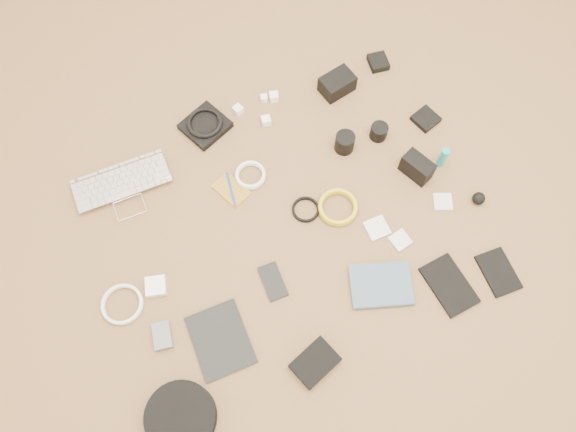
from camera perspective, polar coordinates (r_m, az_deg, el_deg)
name	(u,v)px	position (r m, az deg, el deg)	size (l,w,h in m)	color
laptop	(126,194)	(2.07, -16.16, 2.19)	(0.34, 0.24, 0.03)	silver
headphone_pouch	(205,126)	(2.15, -8.39, 9.06)	(0.15, 0.15, 0.03)	black
headphones	(205,122)	(2.13, -8.47, 9.38)	(0.13, 0.13, 0.02)	black
charger_a	(238,110)	(2.17, -5.11, 10.71)	(0.03, 0.03, 0.03)	white
charger_b	(264,98)	(2.20, -2.45, 11.87)	(0.03, 0.03, 0.02)	white
charger_c	(274,97)	(2.20, -1.44, 12.03)	(0.03, 0.03, 0.03)	white
charger_d	(266,121)	(2.14, -2.25, 9.65)	(0.03, 0.03, 0.03)	white
dslr_camera	(337,84)	(2.22, 5.01, 13.22)	(0.13, 0.09, 0.07)	black
lens_pouch	(378,62)	(2.33, 9.15, 15.18)	(0.07, 0.08, 0.03)	black
notebook_olive	(231,190)	(2.02, -5.79, 2.66)	(0.08, 0.13, 0.01)	olive
pen_blue	(231,189)	(2.01, -5.81, 2.76)	(0.01, 0.01, 0.14)	#153AAF
cable_white_a	(251,176)	(2.03, -3.82, 4.09)	(0.11, 0.11, 0.01)	white
lens_a	(345,142)	(2.07, 5.78, 7.44)	(0.07, 0.07, 0.08)	black
lens_b	(379,132)	(2.12, 9.21, 8.45)	(0.06, 0.06, 0.06)	black
card_reader	(426,119)	(2.21, 13.81, 9.56)	(0.09, 0.09, 0.02)	black
power_brick	(156,286)	(1.92, -13.28, -6.97)	(0.07, 0.07, 0.03)	white
cable_white_b	(123,305)	(1.94, -16.45, -8.64)	(0.14, 0.14, 0.01)	white
cable_black	(306,210)	(1.98, 1.80, 0.62)	(0.10, 0.10, 0.01)	black
cable_yellow	(338,208)	(1.98, 5.07, 0.80)	(0.14, 0.14, 0.02)	gold
flash	(417,167)	(2.06, 12.98, 4.84)	(0.06, 0.11, 0.09)	black
lens_cleaner	(443,157)	(2.09, 15.46, 5.75)	(0.03, 0.03, 0.10)	teal
battery_charger	(162,336)	(1.88, -12.65, -11.80)	(0.06, 0.09, 0.02)	#5E5E63
tablet	(221,340)	(1.85, -6.87, -12.38)	(0.17, 0.22, 0.01)	black
phone	(273,281)	(1.88, -1.55, -6.66)	(0.07, 0.13, 0.01)	black
filter_case_left	(377,228)	(1.97, 9.03, -1.22)	(0.08, 0.08, 0.01)	silver
filter_case_mid	(400,240)	(1.97, 11.34, -2.42)	(0.06, 0.06, 0.01)	silver
filter_case_right	(443,202)	(2.06, 15.44, 1.40)	(0.06, 0.06, 0.01)	silver
air_blower	(479,198)	(2.08, 18.80, 1.70)	(0.05, 0.05, 0.05)	black
headphone_case	(181,417)	(1.81, -10.82, -19.44)	(0.21, 0.21, 0.06)	black
drive_case	(315,363)	(1.81, 2.76, -14.67)	(0.14, 0.10, 0.03)	black
paperback	(384,307)	(1.88, 9.75, -9.14)	(0.15, 0.20, 0.02)	#3D5268
notebook_black_a	(449,285)	(1.95, 16.06, -6.76)	(0.12, 0.19, 0.01)	black
notebook_black_b	(498,272)	(2.02, 20.58, -5.36)	(0.10, 0.15, 0.01)	black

